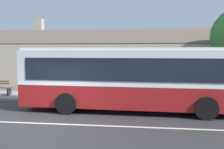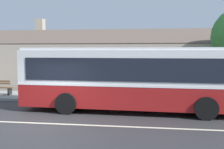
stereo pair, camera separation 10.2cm
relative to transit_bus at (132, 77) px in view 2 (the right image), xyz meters
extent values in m
plane|color=#2D2D30|center=(-3.26, -2.90, -1.66)|extent=(300.00, 300.00, 0.00)
cube|color=gray|center=(-3.26, 3.10, -1.58)|extent=(60.00, 3.00, 0.15)
cube|color=beige|center=(-3.26, -2.90, -1.65)|extent=(60.00, 0.16, 0.01)
cube|color=tan|center=(-1.70, 9.57, 0.03)|extent=(26.52, 8.22, 3.37)
cube|color=brown|center=(-1.70, 7.51, 2.34)|extent=(27.12, 4.16, 1.41)
cube|color=brown|center=(-1.70, 11.62, 2.34)|extent=(27.12, 4.16, 1.41)
cube|color=tan|center=(-9.00, 10.39, 3.47)|extent=(0.70, 0.70, 1.20)
cube|color=black|center=(-1.70, 5.43, 0.20)|extent=(1.10, 0.06, 1.30)
cube|color=#4C3323|center=(2.27, 5.43, -0.61)|extent=(1.00, 0.06, 2.10)
cube|color=maroon|center=(-0.02, 0.00, -0.86)|extent=(10.69, 2.83, 1.05)
cube|color=white|center=(-0.02, 0.00, -0.28)|extent=(10.71, 2.85, 0.10)
cube|color=silver|center=(-0.02, 0.00, 0.53)|extent=(10.69, 2.83, 1.53)
cube|color=silver|center=(-0.02, 0.00, 1.36)|extent=(10.47, 2.70, 0.12)
cube|color=black|center=(0.02, 1.26, 0.43)|extent=(9.76, 0.34, 1.03)
cube|color=black|center=(-0.06, -1.27, 0.43)|extent=(9.76, 0.34, 1.03)
cube|color=#192D99|center=(-1.30, 1.31, -0.86)|extent=(2.97, 0.12, 0.73)
cube|color=black|center=(4.16, 1.14, -0.22)|extent=(0.90, 0.06, 2.33)
cylinder|color=black|center=(3.31, 1.14, -1.16)|extent=(1.01, 0.31, 1.00)
cylinder|color=black|center=(3.23, -1.35, -1.16)|extent=(1.01, 0.31, 1.00)
cylinder|color=black|center=(-2.89, 1.34, -1.16)|extent=(1.01, 0.31, 1.00)
cylinder|color=black|center=(-2.97, -1.16, -1.16)|extent=(1.01, 0.31, 1.00)
cube|color=brown|center=(-8.70, 3.05, -1.06)|extent=(1.82, 0.10, 0.04)
cube|color=black|center=(-7.97, 2.91, -1.28)|extent=(0.08, 0.43, 0.45)
camera|label=1|loc=(0.92, -13.50, 1.27)|focal=45.00mm
camera|label=2|loc=(1.02, -13.48, 1.27)|focal=45.00mm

